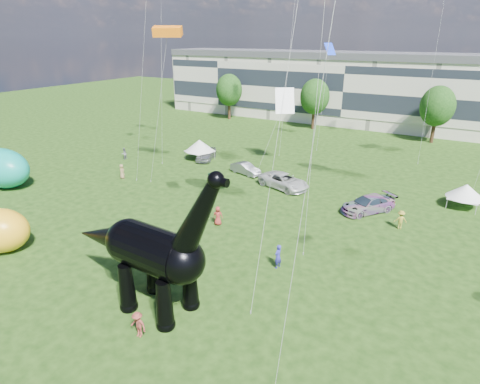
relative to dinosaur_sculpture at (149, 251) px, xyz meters
The scene contains 15 objects.
ground 4.52m from the dinosaur_sculpture, 20.48° to the left, with size 220.00×220.00×0.00m, color #16330C.
terrace_row 63.10m from the dinosaur_sculpture, 95.34° to the left, with size 78.00×11.00×12.00m, color beige.
tree_far_left 60.63m from the dinosaur_sculpture, 117.38° to the left, with size 5.20×5.20×9.44m.
tree_mid_left 54.75m from the dinosaur_sculpture, 100.39° to the left, with size 5.20×5.20×9.44m.
tree_mid_right 54.79m from the dinosaur_sculpture, 79.33° to the left, with size 5.20×5.20×9.44m.
dinosaur_sculpture is the anchor object (origin of this frame).
car_silver 32.05m from the dinosaur_sculpture, 119.00° to the left, with size 1.98×4.92×1.68m, color #B4B5B9.
car_grey 26.66m from the dinosaur_sculpture, 106.96° to the left, with size 1.46×4.20×1.38m, color gray.
car_white 23.54m from the dinosaur_sculpture, 94.03° to the left, with size 2.76×5.97×1.66m, color silver.
car_dark 23.17m from the dinosaur_sculpture, 69.25° to the left, with size 2.27×5.58×1.62m, color #595960.
gazebo_near 31.91m from the dinosaur_sculpture, 59.68° to the left, with size 3.85×3.85×2.44m.
gazebo_left 32.20m from the dinosaur_sculpture, 120.62° to the left, with size 4.81×4.81×2.74m.
inflatable_teal 29.98m from the dinosaur_sculpture, 165.19° to the left, with size 7.09×4.43×4.43m, color #0D9C8B.
inflatable_yellow 15.18m from the dinosaur_sculpture, behind, with size 4.59×3.53×3.53m, color yellow.
visitors 16.78m from the dinosaur_sculpture, 82.27° to the left, with size 52.98×35.93×1.89m.
Camera 1 is at (13.43, -16.30, 16.11)m, focal length 30.00 mm.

